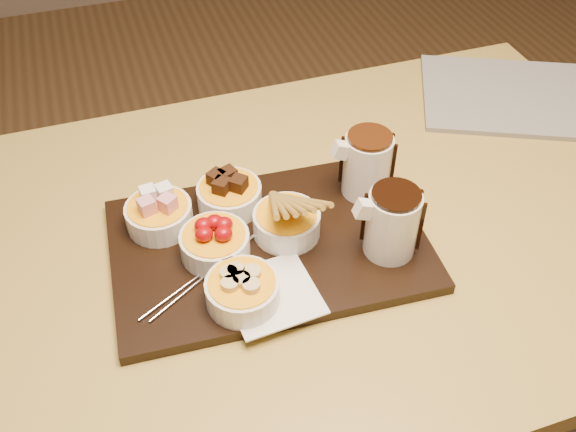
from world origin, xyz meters
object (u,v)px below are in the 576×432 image
object	(u,v)px
serving_board	(269,245)
pitcher_dark_chocolate	(392,224)
pitcher_milk_chocolate	(367,165)
newspaper	(507,96)
dining_table	(311,269)
bowl_strawberries	(215,245)

from	to	relation	value
serving_board	pitcher_dark_chocolate	bearing A→B (deg)	-19.98
pitcher_milk_chocolate	newspaper	distance (m)	0.42
dining_table	bowl_strawberries	xyz separation A→B (m)	(-0.16, -0.02, 0.14)
newspaper	pitcher_dark_chocolate	bearing A→B (deg)	-117.34
dining_table	newspaper	distance (m)	0.54
dining_table	pitcher_milk_chocolate	bearing A→B (deg)	19.23
serving_board	pitcher_dark_chocolate	distance (m)	0.19
bowl_strawberries	pitcher_milk_chocolate	xyz separation A→B (m)	(0.26, 0.06, 0.03)
pitcher_dark_chocolate	pitcher_milk_chocolate	size ratio (longest dim) A/B	1.00
serving_board	pitcher_milk_chocolate	xyz separation A→B (m)	(0.18, 0.06, 0.06)
pitcher_dark_chocolate	newspaper	size ratio (longest dim) A/B	0.32
pitcher_milk_chocolate	newspaper	size ratio (longest dim) A/B	0.32
bowl_strawberries	pitcher_milk_chocolate	size ratio (longest dim) A/B	0.98
dining_table	serving_board	distance (m)	0.14
pitcher_dark_chocolate	bowl_strawberries	bearing A→B (deg)	167.35
pitcher_dark_chocolate	pitcher_milk_chocolate	bearing A→B (deg)	85.60
serving_board	pitcher_milk_chocolate	bearing A→B (deg)	21.80
bowl_strawberries	newspaper	distance (m)	0.68
pitcher_milk_chocolate	newspaper	xyz separation A→B (m)	(0.38, 0.18, -0.06)
serving_board	newspaper	bearing A→B (deg)	26.51
dining_table	pitcher_dark_chocolate	distance (m)	0.21
pitcher_dark_chocolate	pitcher_milk_chocolate	xyz separation A→B (m)	(0.02, 0.13, 0.00)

